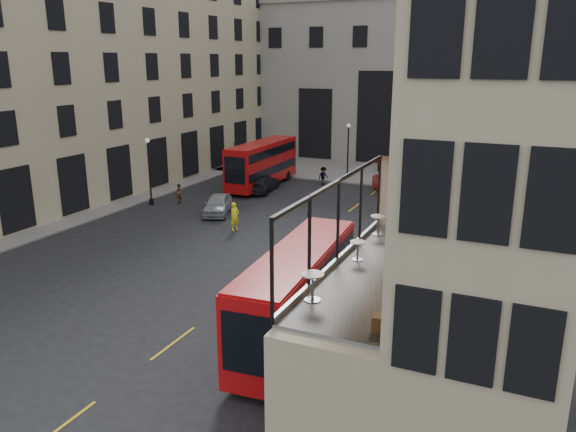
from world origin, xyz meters
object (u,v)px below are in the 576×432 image
at_px(pedestrian_a, 267,166).
at_px(pedestrian_b, 323,176).
at_px(cafe_chair_a, 381,322).
at_px(car_a, 218,204).
at_px(car_b, 387,185).
at_px(traffic_light_far, 235,157).
at_px(cyclist, 235,216).
at_px(cafe_table_mid, 358,248).
at_px(cafe_table_near, 313,283).
at_px(street_lamp_a, 150,175).
at_px(cafe_chair_d, 434,234).
at_px(cafe_table_far, 378,222).
at_px(pedestrian_e, 179,194).
at_px(cafe_chair_c, 411,260).
at_px(traffic_light_near, 308,217).
at_px(car_c, 262,183).
at_px(pedestrian_d, 417,189).
at_px(bus_near, 297,291).
at_px(bus_far, 262,162).
at_px(cafe_chair_b, 406,265).
at_px(pedestrian_c, 380,164).
at_px(bicycle, 335,232).

xyz_separation_m(pedestrian_a, pedestrian_b, (6.63, -1.59, -0.11)).
bearing_deg(cafe_chair_a, pedestrian_b, 113.11).
bearing_deg(car_a, pedestrian_b, 52.43).
bearing_deg(car_b, traffic_light_far, 157.08).
relative_size(traffic_light_far, cyclist, 1.97).
bearing_deg(cafe_chair_a, cafe_table_mid, 114.09).
xyz_separation_m(cyclist, cafe_table_near, (12.93, -17.99, 4.18)).
bearing_deg(street_lamp_a, cafe_chair_d, -30.20).
xyz_separation_m(car_a, cafe_table_far, (16.15, -14.23, 4.37)).
relative_size(pedestrian_e, cafe_chair_c, 1.80).
height_order(traffic_light_near, cafe_table_mid, cafe_table_mid).
height_order(cyclist, cafe_table_far, cafe_table_far).
height_order(car_b, cafe_table_mid, cafe_table_mid).
relative_size(traffic_light_near, pedestrian_b, 2.25).
xyz_separation_m(car_c, pedestrian_d, (13.02, 2.71, 0.18)).
height_order(street_lamp_a, pedestrian_a, street_lamp_a).
relative_size(car_c, cafe_chair_c, 5.81).
bearing_deg(cafe_chair_c, car_b, 105.91).
xyz_separation_m(car_a, cafe_chair_d, (18.28, -14.15, 4.15)).
relative_size(traffic_light_near, bus_near, 0.38).
bearing_deg(bus_far, cafe_chair_b, -54.97).
bearing_deg(cafe_table_near, cafe_chair_a, -24.08).
distance_m(car_b, pedestrian_a, 13.01).
xyz_separation_m(pedestrian_b, cafe_table_near, (12.52, -33.64, 4.30)).
xyz_separation_m(cyclist, cafe_table_mid, (13.07, -14.25, 4.08)).
bearing_deg(pedestrian_a, cafe_chair_c, -56.72).
bearing_deg(car_b, bus_far, 161.16).
relative_size(car_c, cafe_chair_b, 6.12).
bearing_deg(traffic_light_far, cafe_table_mid, -53.18).
bearing_deg(car_b, cafe_table_mid, -107.61).
height_order(pedestrian_c, pedestrian_d, pedestrian_d).
distance_m(car_b, cafe_table_near, 33.84).
xyz_separation_m(cafe_chair_c, cafe_chair_d, (0.15, 3.13, 0.03)).
bearing_deg(bicycle, pedestrian_e, 91.61).
bearing_deg(cafe_chair_d, traffic_light_near, 135.86).
bearing_deg(bus_far, pedestrian_e, -111.78).
bearing_deg(pedestrian_c, pedestrian_a, 2.81).
distance_m(pedestrian_c, cafe_chair_d, 36.49).
relative_size(car_b, pedestrian_b, 2.70).
height_order(car_a, pedestrian_a, pedestrian_a).
bearing_deg(cafe_table_far, cafe_chair_c, -57.06).
relative_size(pedestrian_b, pedestrian_e, 1.07).
relative_size(pedestrian_b, pedestrian_d, 0.92).
relative_size(bus_near, pedestrian_c, 5.49).
xyz_separation_m(pedestrian_e, cafe_chair_a, (22.93, -23.47, 4.05)).
distance_m(street_lamp_a, cyclist, 10.08).
xyz_separation_m(traffic_light_far, pedestrian_e, (-0.26, -8.72, -1.63)).
xyz_separation_m(pedestrian_c, pedestrian_e, (-11.31, -18.86, -0.12)).
relative_size(cyclist, cafe_chair_d, 1.99).
bearing_deg(cafe_table_far, pedestrian_b, 115.03).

